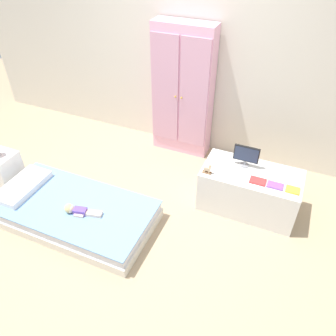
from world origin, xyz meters
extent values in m
cube|color=tan|center=(0.00, 0.00, -0.01)|extent=(10.00, 10.00, 0.02)
cube|color=silver|center=(0.00, 1.57, 1.35)|extent=(6.40, 0.05, 2.70)
cube|color=silver|center=(-0.59, -0.33, 0.05)|extent=(1.70, 0.86, 0.10)
cube|color=silver|center=(-0.59, -0.33, 0.16)|extent=(1.66, 0.82, 0.10)
cube|color=#7AA8DB|center=(-0.59, -0.33, 0.21)|extent=(1.69, 0.85, 0.02)
cube|color=white|center=(-1.24, -0.33, 0.26)|extent=(0.32, 0.62, 0.07)
cube|color=#6B4CB2|center=(-0.43, -0.40, 0.25)|extent=(0.14, 0.11, 0.06)
cube|color=beige|center=(-0.30, -0.35, 0.24)|extent=(0.16, 0.07, 0.04)
cube|color=beige|center=(-0.29, -0.38, 0.24)|extent=(0.16, 0.07, 0.04)
cube|color=beige|center=(-0.45, -0.34, 0.24)|extent=(0.10, 0.05, 0.03)
cube|color=beige|center=(-0.42, -0.45, 0.24)|extent=(0.10, 0.05, 0.03)
sphere|color=beige|center=(-0.54, -0.42, 0.27)|extent=(0.09, 0.09, 0.09)
sphere|color=#E0C67F|center=(-0.55, -0.42, 0.27)|extent=(0.10, 0.10, 0.10)
cube|color=white|center=(-1.70, -0.16, 0.21)|extent=(0.33, 0.33, 0.42)
cube|color=#EFADCC|center=(-0.03, 1.40, 0.84)|extent=(0.75, 0.25, 1.68)
cube|color=#D298B3|center=(-0.22, 1.27, 0.88)|extent=(0.35, 0.02, 1.38)
cube|color=#D298B3|center=(0.15, 1.27, 0.88)|extent=(0.35, 0.02, 1.38)
sphere|color=gold|center=(-0.07, 1.25, 0.84)|extent=(0.02, 0.02, 0.02)
sphere|color=gold|center=(0.01, 1.25, 0.84)|extent=(0.02, 0.02, 0.02)
cube|color=silver|center=(1.07, 0.60, 0.25)|extent=(1.03, 0.53, 0.49)
cylinder|color=#99999E|center=(0.96, 0.69, 0.50)|extent=(0.10, 0.10, 0.01)
cylinder|color=#99999E|center=(0.96, 0.69, 0.53)|extent=(0.02, 0.02, 0.05)
cube|color=black|center=(0.96, 0.69, 0.64)|extent=(0.27, 0.02, 0.18)
cube|color=#28334C|center=(0.96, 0.68, 0.64)|extent=(0.25, 0.01, 0.16)
cube|color=#8E6642|center=(0.63, 0.42, 0.50)|extent=(0.10, 0.01, 0.01)
cube|color=#8E6642|center=(0.63, 0.39, 0.50)|extent=(0.10, 0.01, 0.01)
cube|color=#D1B289|center=(0.63, 0.41, 0.55)|extent=(0.06, 0.03, 0.04)
cylinder|color=#D1B289|center=(0.65, 0.42, 0.52)|extent=(0.01, 0.01, 0.02)
cylinder|color=#D1B289|center=(0.65, 0.40, 0.52)|extent=(0.01, 0.01, 0.02)
cylinder|color=#D1B289|center=(0.61, 0.42, 0.52)|extent=(0.01, 0.01, 0.02)
cylinder|color=#D1B289|center=(0.61, 0.40, 0.52)|extent=(0.01, 0.01, 0.02)
cylinder|color=#D1B289|center=(0.66, 0.41, 0.57)|extent=(0.02, 0.02, 0.02)
sphere|color=#D1B289|center=(0.66, 0.41, 0.59)|extent=(0.03, 0.03, 0.03)
cube|color=#CC3838|center=(1.15, 0.48, 0.50)|extent=(0.16, 0.11, 0.02)
cube|color=#8E51B2|center=(1.32, 0.48, 0.50)|extent=(0.16, 0.10, 0.01)
cube|color=gold|center=(1.49, 0.48, 0.50)|extent=(0.13, 0.11, 0.02)
camera|label=1|loc=(1.32, -2.21, 2.68)|focal=35.45mm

